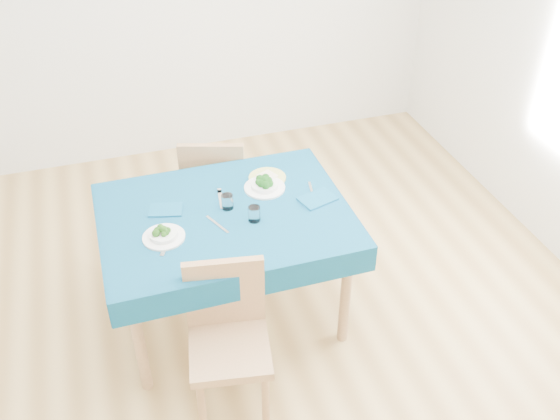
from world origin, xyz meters
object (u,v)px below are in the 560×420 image
object	(u,v)px
table	(228,265)
bowl_near	(163,233)
chair_near	(229,340)
chair_far	(216,174)
side_plate	(267,178)
bowl_far	(265,183)

from	to	relation	value
table	bowl_near	size ratio (longest dim) A/B	6.11
chair_near	bowl_near	distance (m)	0.66
chair_far	table	bearing A→B (deg)	99.67
bowl_near	side_plate	bearing A→B (deg)	28.92
bowl_far	table	bearing A→B (deg)	-149.06
chair_far	bowl_near	distance (m)	1.04
table	chair_far	world-z (taller)	chair_far
side_plate	bowl_far	bearing A→B (deg)	-115.25
table	chair_far	xyz separation A→B (m)	(0.11, 0.77, 0.13)
table	bowl_far	distance (m)	0.53
table	chair_near	size ratio (longest dim) A/B	1.38
bowl_near	chair_near	bearing A→B (deg)	-70.21
bowl_near	side_plate	distance (m)	0.77
bowl_near	bowl_far	xyz separation A→B (m)	(0.63, 0.28, 0.00)
chair_far	bowl_near	world-z (taller)	chair_far
chair_near	side_plate	size ratio (longest dim) A/B	4.47
bowl_far	side_plate	bearing A→B (deg)	64.75
chair_near	side_plate	distance (m)	1.08
bowl_near	side_plate	size ratio (longest dim) A/B	1.01
bowl_near	chair_far	bearing A→B (deg)	62.30
chair_near	bowl_far	world-z (taller)	chair_near
table	chair_far	distance (m)	0.79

